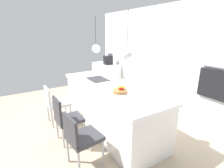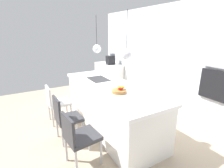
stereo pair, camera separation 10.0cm
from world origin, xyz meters
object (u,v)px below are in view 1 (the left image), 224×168
object	(u,v)px
oven	(214,84)
chair_middle	(66,117)
microwave	(218,58)
coffee_machine	(108,60)
chair_far	(81,137)
chair_near	(55,102)
fruit_bowl	(120,90)

from	to	relation	value
oven	chair_middle	size ratio (longest dim) A/B	0.64
chair_middle	microwave	bearing A→B (deg)	64.76
coffee_machine	chair_far	bearing A→B (deg)	-36.53
oven	chair_near	distance (m)	3.24
coffee_machine	chair_middle	size ratio (longest dim) A/B	0.43
oven	chair_far	bearing A→B (deg)	-100.44
coffee_machine	chair_near	bearing A→B (deg)	-55.91
chair_middle	coffee_machine	bearing A→B (deg)	135.62
coffee_machine	chair_near	distance (m)	2.74
fruit_bowl	chair_far	world-z (taller)	fruit_bowl
oven	fruit_bowl	bearing A→B (deg)	-114.01
chair_near	chair_middle	world-z (taller)	chair_middle
chair_near	fruit_bowl	bearing A→B (deg)	35.47
coffee_machine	fruit_bowl	bearing A→B (deg)	-26.21
microwave	chair_near	distance (m)	3.36
fruit_bowl	chair_near	distance (m)	1.59
microwave	chair_middle	world-z (taller)	microwave
microwave	chair_middle	distance (m)	2.98
coffee_machine	oven	distance (m)	3.48
fruit_bowl	microwave	world-z (taller)	microwave
oven	chair_far	size ratio (longest dim) A/B	0.64
chair_far	microwave	bearing A→B (deg)	79.56
chair_near	chair_middle	size ratio (longest dim) A/B	0.97
microwave	chair_far	xyz separation A→B (m)	(-0.47, -2.52, -1.02)
coffee_machine	chair_far	distance (m)	3.78
chair_near	coffee_machine	bearing A→B (deg)	124.09
coffee_machine	chair_middle	bearing A→B (deg)	-44.38
oven	chair_near	size ratio (longest dim) A/B	0.65
fruit_bowl	chair_middle	bearing A→B (deg)	-117.48
oven	chair_middle	bearing A→B (deg)	-115.24
oven	chair_middle	distance (m)	2.85
coffee_machine	microwave	world-z (taller)	microwave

